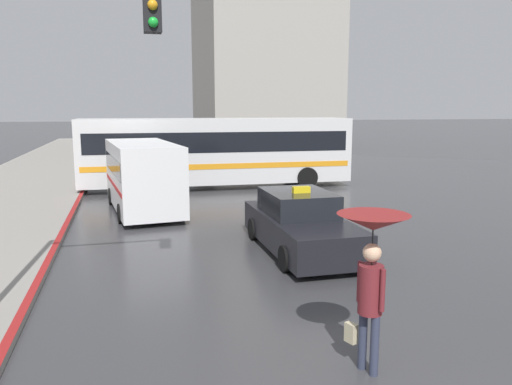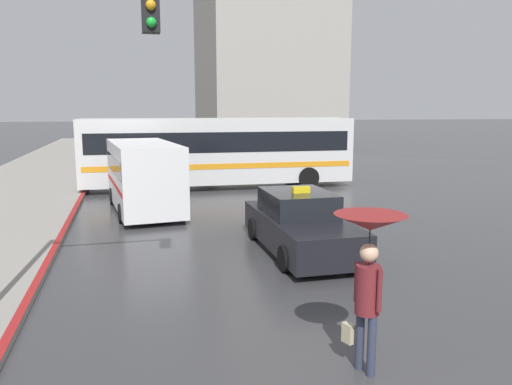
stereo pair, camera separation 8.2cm
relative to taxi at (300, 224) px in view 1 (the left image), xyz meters
name	(u,v)px [view 1 (the left image)]	position (x,y,z in m)	size (l,w,h in m)	color
taxi	(300,224)	(0.00, 0.00, 0.00)	(1.91, 4.64, 1.68)	black
ambulance_van	(143,173)	(-3.66, 6.15, 0.66)	(2.60, 5.76, 2.43)	white
city_bus	(217,149)	(-0.14, 10.96, 1.07)	(12.26, 2.95, 3.16)	silver
pedestrian_with_umbrella	(372,252)	(-1.09, -5.85, 1.02)	(0.96, 0.96, 2.22)	#2D3347
traffic_light	(38,78)	(-5.46, -3.21, 3.36)	(3.19, 0.38, 5.89)	black
building_tower_near	(262,19)	(7.63, 31.51, 10.52)	(10.61, 12.36, 22.43)	#A39E93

